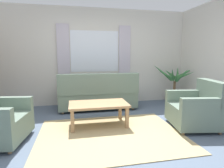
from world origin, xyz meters
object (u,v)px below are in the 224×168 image
armchair_right (197,109)px  potted_plant (174,86)px  couch (98,95)px  coffee_table (98,106)px

armchair_right → potted_plant: size_ratio=0.82×
couch → armchair_right: (1.65, -1.58, -0.01)m
couch → coffee_table: couch is taller
coffee_table → potted_plant: 2.62m
couch → potted_plant: potted_plant is taller
coffee_table → potted_plant: bearing=28.4°
armchair_right → coffee_table: size_ratio=0.87×
coffee_table → potted_plant: (2.30, 1.24, 0.12)m
armchair_right → coffee_table: bearing=-95.0°
armchair_right → coffee_table: (-1.78, 0.46, 0.03)m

